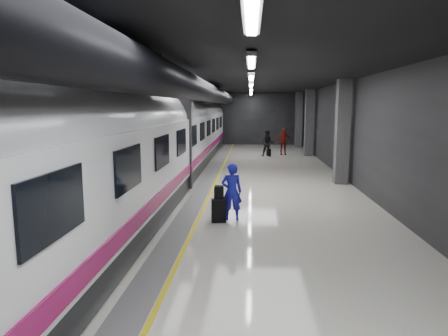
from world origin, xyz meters
name	(u,v)px	position (x,y,z in m)	size (l,w,h in m)	color
ground	(235,191)	(0.00, 0.00, 0.00)	(40.00, 40.00, 0.00)	silver
platform_hall	(229,102)	(-0.29, 0.96, 3.54)	(10.02, 40.02, 4.51)	black
train	(153,139)	(-3.25, 0.00, 2.07)	(3.05, 38.00, 4.05)	black
traveler_main	(232,192)	(0.06, -4.02, 0.85)	(0.62, 0.41, 1.70)	#221CD3
suitcase_main	(219,211)	(-0.31, -4.28, 0.34)	(0.42, 0.26, 0.68)	black
shoulder_bag	(219,193)	(-0.30, -4.24, 0.87)	(0.28, 0.15, 0.37)	black
traveler_far_a	(268,143)	(1.76, 11.36, 0.90)	(0.87, 0.68, 1.79)	black
traveler_far_b	(283,142)	(2.86, 12.36, 0.93)	(1.09, 0.46, 1.87)	maroon
suitcase_far	(269,152)	(1.85, 11.92, 0.23)	(0.31, 0.20, 0.46)	black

